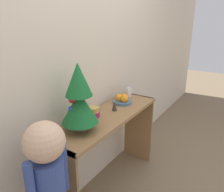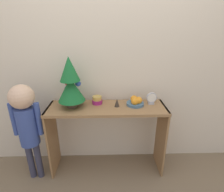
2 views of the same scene
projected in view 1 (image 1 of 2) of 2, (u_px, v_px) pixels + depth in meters
name	position (u px, v px, depth m)	size (l,w,h in m)	color
back_wall	(86.00, 64.00, 1.95)	(7.00, 0.05, 2.50)	beige
console_table	(108.00, 133.00, 2.04)	(1.27, 0.38, 0.82)	olive
mini_tree	(79.00, 98.00, 1.61)	(0.28, 0.28, 0.53)	#4C3828
fruit_bowl	(123.00, 100.00, 2.22)	(0.19, 0.19, 0.10)	#476B84
singing_bowl	(94.00, 112.00, 1.92)	(0.11, 0.11, 0.09)	#9E2366
desk_clock	(129.00, 92.00, 2.37)	(0.11, 0.04, 0.13)	#B2B2B7
figurine	(114.00, 106.00, 2.05)	(0.05, 0.05, 0.09)	#382D23
child_figure	(49.00, 178.00, 1.30)	(0.30, 0.24, 1.11)	#38384C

